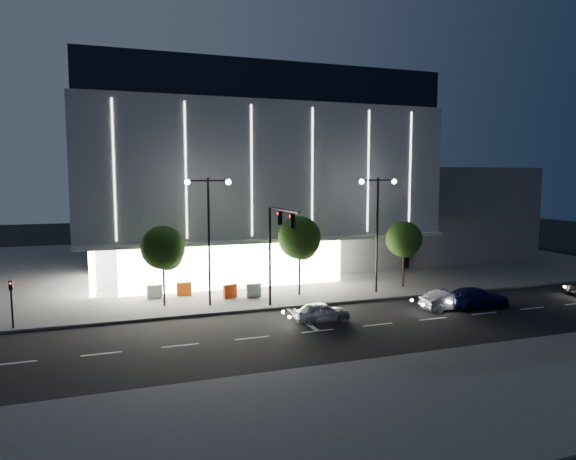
# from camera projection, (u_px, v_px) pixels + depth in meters

# --- Properties ---
(ground) EXTENTS (160.00, 160.00, 0.00)m
(ground) POSITION_uv_depth(u_px,v_px,m) (278.00, 327.00, 30.99)
(ground) COLOR black
(ground) RESTS_ON ground
(sidewalk_museum) EXTENTS (70.00, 40.00, 0.15)m
(sidewalk_museum) POSITION_uv_depth(u_px,v_px,m) (253.00, 261.00, 55.17)
(sidewalk_museum) COLOR #474747
(sidewalk_museum) RESTS_ON ground
(sidewalk_near) EXTENTS (70.00, 10.00, 0.15)m
(sidewalk_near) POSITION_uv_depth(u_px,v_px,m) (480.00, 394.00, 21.33)
(sidewalk_near) COLOR #474747
(sidewalk_near) RESTS_ON ground
(museum) EXTENTS (30.00, 25.80, 18.00)m
(museum) POSITION_uv_depth(u_px,v_px,m) (238.00, 175.00, 51.97)
(museum) COLOR #4C4C51
(museum) RESTS_ON ground
(annex_building) EXTENTS (16.00, 20.00, 10.00)m
(annex_building) POSITION_uv_depth(u_px,v_px,m) (422.00, 211.00, 61.49)
(annex_building) COLOR #4C4C51
(annex_building) RESTS_ON ground
(traffic_mast) EXTENTS (0.33, 5.89, 7.07)m
(traffic_mast) POSITION_uv_depth(u_px,v_px,m) (276.00, 238.00, 33.94)
(traffic_mast) COLOR black
(traffic_mast) RESTS_ON ground
(street_lamp_west) EXTENTS (3.16, 0.36, 9.00)m
(street_lamp_west) POSITION_uv_depth(u_px,v_px,m) (209.00, 222.00, 35.04)
(street_lamp_west) COLOR black
(street_lamp_west) RESTS_ON ground
(street_lamp_east) EXTENTS (3.16, 0.36, 9.00)m
(street_lamp_east) POSITION_uv_depth(u_px,v_px,m) (377.00, 217.00, 39.27)
(street_lamp_east) COLOR black
(street_lamp_east) RESTS_ON ground
(ped_signal_far) EXTENTS (0.22, 0.24, 3.00)m
(ped_signal_far) POSITION_uv_depth(u_px,v_px,m) (12.00, 299.00, 30.15)
(ped_signal_far) COLOR black
(ped_signal_far) RESTS_ON ground
(tree_left) EXTENTS (3.02, 3.02, 5.72)m
(tree_left) POSITION_uv_depth(u_px,v_px,m) (163.00, 250.00, 35.23)
(tree_left) COLOR black
(tree_left) RESTS_ON ground
(tree_mid) EXTENTS (3.25, 3.25, 6.15)m
(tree_mid) POSITION_uv_depth(u_px,v_px,m) (300.00, 240.00, 38.45)
(tree_mid) COLOR black
(tree_mid) RESTS_ON ground
(tree_right) EXTENTS (2.91, 2.91, 5.51)m
(tree_right) POSITION_uv_depth(u_px,v_px,m) (404.00, 241.00, 41.43)
(tree_right) COLOR black
(tree_right) RESTS_ON ground
(car_lead) EXTENTS (3.60, 1.47, 1.22)m
(car_lead) POSITION_uv_depth(u_px,v_px,m) (322.00, 312.00, 32.19)
(car_lead) COLOR #ADB0B5
(car_lead) RESTS_ON ground
(car_second) EXTENTS (4.05, 1.49, 1.32)m
(car_second) POSITION_uv_depth(u_px,v_px,m) (449.00, 300.00, 35.01)
(car_second) COLOR #B1B3BA
(car_second) RESTS_ON ground
(car_third) EXTENTS (4.82, 1.97, 1.40)m
(car_third) POSITION_uv_depth(u_px,v_px,m) (477.00, 298.00, 35.56)
(car_third) COLOR #111442
(car_third) RESTS_ON ground
(barrier_a) EXTENTS (1.10, 0.26, 1.00)m
(barrier_a) POSITION_uv_depth(u_px,v_px,m) (184.00, 289.00, 38.61)
(barrier_a) COLOR #FF660E
(barrier_a) RESTS_ON sidewalk_museum
(barrier_b) EXTENTS (1.11, 0.32, 1.00)m
(barrier_b) POSITION_uv_depth(u_px,v_px,m) (155.00, 292.00, 37.67)
(barrier_b) COLOR silver
(barrier_b) RESTS_ON sidewalk_museum
(barrier_c) EXTENTS (1.12, 0.62, 1.00)m
(barrier_c) POSITION_uv_depth(u_px,v_px,m) (230.00, 291.00, 37.85)
(barrier_c) COLOR #E93F0C
(barrier_c) RESTS_ON sidewalk_museum
(barrier_d) EXTENTS (1.10, 0.26, 1.00)m
(barrier_d) POSITION_uv_depth(u_px,v_px,m) (254.00, 290.00, 38.12)
(barrier_d) COLOR silver
(barrier_d) RESTS_ON sidewalk_museum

